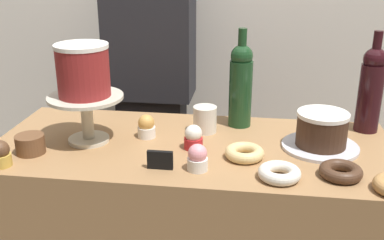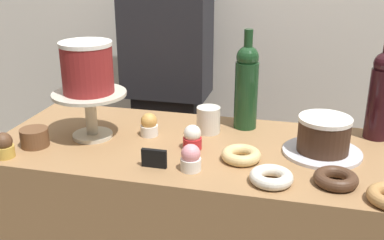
% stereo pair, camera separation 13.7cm
% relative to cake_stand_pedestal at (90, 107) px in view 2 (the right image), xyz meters
% --- Properties ---
extents(cake_stand_pedestal, '(0.23, 0.23, 0.15)m').
position_rel_cake_stand_pedestal_xyz_m(cake_stand_pedestal, '(0.00, 0.00, 0.00)').
color(cake_stand_pedestal, beige).
rests_on(cake_stand_pedestal, display_counter).
extents(white_layer_cake, '(0.16, 0.16, 0.16)m').
position_rel_cake_stand_pedestal_xyz_m(white_layer_cake, '(0.00, -0.00, 0.13)').
color(white_layer_cake, maroon).
rests_on(white_layer_cake, cake_stand_pedestal).
extents(silver_serving_platter, '(0.23, 0.23, 0.01)m').
position_rel_cake_stand_pedestal_xyz_m(silver_serving_platter, '(0.70, 0.04, -0.10)').
color(silver_serving_platter, silver).
rests_on(silver_serving_platter, display_counter).
extents(chocolate_round_cake, '(0.15, 0.15, 0.10)m').
position_rel_cake_stand_pedestal_xyz_m(chocolate_round_cake, '(0.70, 0.04, -0.04)').
color(chocolate_round_cake, '#3D2619').
rests_on(chocolate_round_cake, silver_serving_platter).
extents(wine_bottle_dark_red, '(0.08, 0.08, 0.33)m').
position_rel_cake_stand_pedestal_xyz_m(wine_bottle_dark_red, '(0.87, 0.21, 0.04)').
color(wine_bottle_dark_red, black).
rests_on(wine_bottle_dark_red, display_counter).
extents(wine_bottle_green, '(0.08, 0.08, 0.33)m').
position_rel_cake_stand_pedestal_xyz_m(wine_bottle_green, '(0.46, 0.20, 0.04)').
color(wine_bottle_green, '#193D1E').
rests_on(wine_bottle_green, display_counter).
extents(cupcake_strawberry, '(0.06, 0.06, 0.07)m').
position_rel_cake_stand_pedestal_xyz_m(cupcake_strawberry, '(0.36, -0.15, -0.07)').
color(cupcake_strawberry, white).
rests_on(cupcake_strawberry, display_counter).
extents(cupcake_caramel, '(0.06, 0.06, 0.07)m').
position_rel_cake_stand_pedestal_xyz_m(cupcake_caramel, '(0.17, 0.06, -0.07)').
color(cupcake_caramel, white).
rests_on(cupcake_caramel, display_counter).
extents(cupcake_chocolate, '(0.06, 0.06, 0.07)m').
position_rel_cake_stand_pedestal_xyz_m(cupcake_chocolate, '(-0.18, -0.20, -0.07)').
color(cupcake_chocolate, gold).
rests_on(cupcake_chocolate, display_counter).
extents(cupcake_vanilla, '(0.06, 0.06, 0.07)m').
position_rel_cake_stand_pedestal_xyz_m(cupcake_vanilla, '(0.33, -0.01, -0.07)').
color(cupcake_vanilla, red).
rests_on(cupcake_vanilla, display_counter).
extents(donut_chocolate, '(0.11, 0.11, 0.03)m').
position_rel_cake_stand_pedestal_xyz_m(donut_chocolate, '(0.73, -0.14, -0.08)').
color(donut_chocolate, '#472D1E').
rests_on(donut_chocolate, display_counter).
extents(donut_glazed, '(0.11, 0.11, 0.03)m').
position_rel_cake_stand_pedestal_xyz_m(donut_glazed, '(0.48, -0.06, -0.08)').
color(donut_glazed, '#E0C17F').
rests_on(donut_glazed, display_counter).
extents(donut_sugar, '(0.11, 0.11, 0.03)m').
position_rel_cake_stand_pedestal_xyz_m(donut_sugar, '(0.57, -0.17, -0.08)').
color(donut_sugar, silver).
rests_on(donut_sugar, display_counter).
extents(cookie_stack, '(0.08, 0.08, 0.05)m').
position_rel_cake_stand_pedestal_xyz_m(cookie_stack, '(-0.14, -0.11, -0.07)').
color(cookie_stack, brown).
rests_on(cookie_stack, display_counter).
extents(price_sign_chalkboard, '(0.07, 0.01, 0.05)m').
position_rel_cake_stand_pedestal_xyz_m(price_sign_chalkboard, '(0.26, -0.16, -0.07)').
color(price_sign_chalkboard, black).
rests_on(price_sign_chalkboard, display_counter).
extents(coffee_cup_ceramic, '(0.08, 0.08, 0.08)m').
position_rel_cake_stand_pedestal_xyz_m(coffee_cup_ceramic, '(0.35, 0.13, -0.06)').
color(coffee_cup_ceramic, silver).
rests_on(coffee_cup_ceramic, display_counter).
extents(barista_figure, '(0.36, 0.22, 1.60)m').
position_rel_cake_stand_pedestal_xyz_m(barista_figure, '(0.06, 0.62, -0.15)').
color(barista_figure, black).
rests_on(barista_figure, ground_plane).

